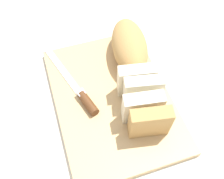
# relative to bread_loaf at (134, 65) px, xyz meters

# --- Properties ---
(ground_plane) EXTENTS (3.00, 3.00, 0.00)m
(ground_plane) POSITION_rel_bread_loaf_xyz_m (0.05, -0.07, -0.07)
(ground_plane) COLOR silver
(cutting_board) EXTENTS (0.43, 0.30, 0.02)m
(cutting_board) POSITION_rel_bread_loaf_xyz_m (0.05, -0.07, -0.06)
(cutting_board) COLOR tan
(cutting_board) RESTS_ON ground_plane
(bread_loaf) EXTENTS (0.36, 0.14, 0.09)m
(bread_loaf) POSITION_rel_bread_loaf_xyz_m (0.00, 0.00, 0.00)
(bread_loaf) COLOR tan
(bread_loaf) RESTS_ON cutting_board
(bread_knife) EXTENTS (0.26, 0.10, 0.02)m
(bread_knife) POSITION_rel_bread_loaf_xyz_m (0.03, -0.15, -0.04)
(bread_knife) COLOR silver
(bread_knife) RESTS_ON cutting_board
(crumb_near_knife) EXTENTS (0.00, 0.00, 0.00)m
(crumb_near_knife) POSITION_rel_bread_loaf_xyz_m (0.01, -0.14, -0.04)
(crumb_near_knife) COLOR #A8753D
(crumb_near_knife) RESTS_ON cutting_board
(crumb_near_loaf) EXTENTS (0.01, 0.01, 0.01)m
(crumb_near_loaf) POSITION_rel_bread_loaf_xyz_m (0.03, -0.04, -0.04)
(crumb_near_loaf) COLOR #A8753D
(crumb_near_loaf) RESTS_ON cutting_board
(crumb_stray_left) EXTENTS (0.01, 0.01, 0.01)m
(crumb_stray_left) POSITION_rel_bread_loaf_xyz_m (0.03, -0.03, -0.04)
(crumb_stray_left) COLOR #A8753D
(crumb_stray_left) RESTS_ON cutting_board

